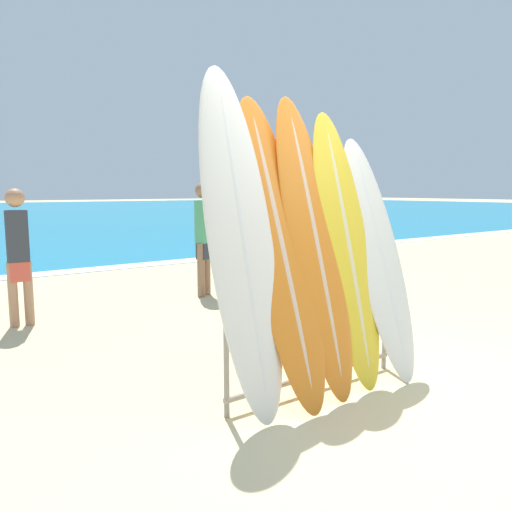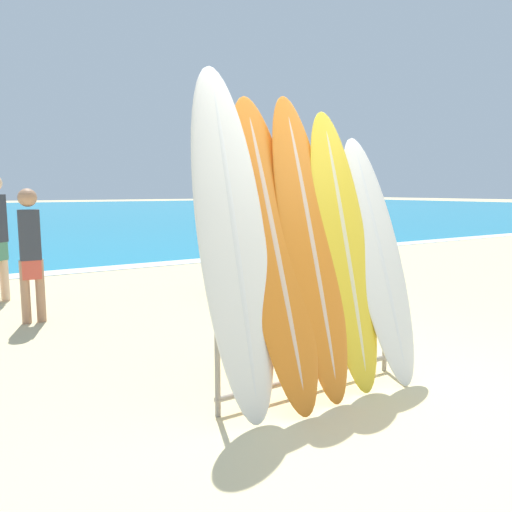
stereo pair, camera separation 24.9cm
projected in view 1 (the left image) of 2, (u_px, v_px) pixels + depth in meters
name	position (u px, v px, depth m)	size (l,w,h in m)	color
ground_plane	(388.00, 398.00, 3.82)	(160.00, 160.00, 0.00)	beige
surfboard_rack	(316.00, 327.00, 3.90)	(1.70, 0.04, 0.96)	gray
surfboard_slot_0	(241.00, 240.00, 3.45)	(0.54, 0.73, 2.47)	silver
surfboard_slot_1	(280.00, 248.00, 3.67)	(0.53, 0.90, 2.31)	orange
surfboard_slot_2	(314.00, 244.00, 3.84)	(0.50, 0.80, 2.33)	orange
surfboard_slot_3	(346.00, 248.00, 4.02)	(0.51, 0.69, 2.23)	yellow
surfboard_slot_4	(378.00, 256.00, 4.23)	(0.52, 0.79, 2.04)	silver
person_near_water	(18.00, 252.00, 5.72)	(0.27, 0.21, 1.60)	#A87A5B
person_mid_beach	(203.00, 235.00, 7.38)	(0.29, 0.26, 1.69)	#846047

